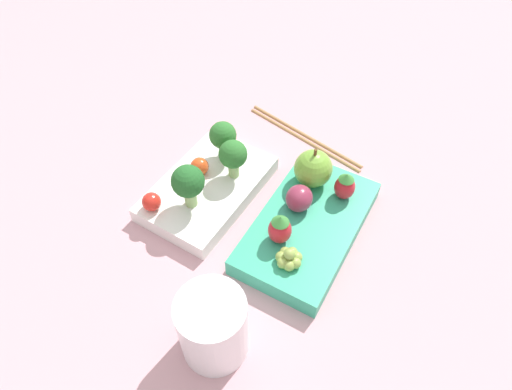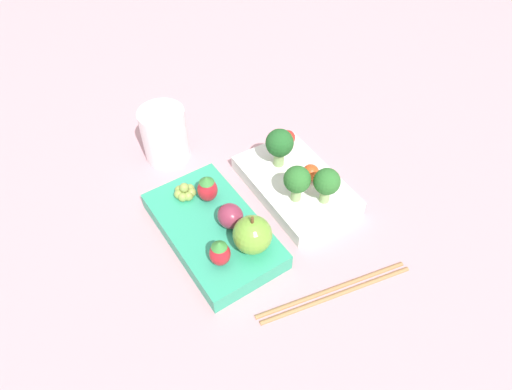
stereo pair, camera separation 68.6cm
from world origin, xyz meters
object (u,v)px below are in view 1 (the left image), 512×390
object	(u,v)px
cherry_tomato_0	(151,202)
plum	(299,198)
bento_box_savoury	(208,188)
drinking_cup	(213,327)
broccoli_floret_0	(188,183)
broccoli_floret_1	(233,155)
bento_box_fruit	(308,227)
strawberry_0	(345,186)
grape_cluster	(289,258)
chopsticks_pair	(302,135)
apple	(313,169)
cherry_tomato_1	(200,166)
broccoli_floret_2	(223,136)
strawberry_1	(280,229)

from	to	relation	value
cherry_tomato_0	plum	size ratio (longest dim) A/B	0.66
cherry_tomato_0	plum	distance (m)	0.19
bento_box_savoury	drinking_cup	bearing A→B (deg)	-147.34
broccoli_floret_0	broccoli_floret_1	size ratio (longest dim) A/B	1.10
bento_box_fruit	strawberry_0	xyz separation A→B (m)	(0.06, -0.02, 0.03)
grape_cluster	chopsticks_pair	bearing A→B (deg)	18.83
bento_box_fruit	strawberry_0	size ratio (longest dim) A/B	5.15
strawberry_0	plum	bearing A→B (deg)	133.49
plum	drinking_cup	bearing A→B (deg)	177.00
apple	grape_cluster	bearing A→B (deg)	-169.44
plum	chopsticks_pair	xyz separation A→B (m)	(0.15, 0.06, -0.04)
cherry_tomato_0	cherry_tomato_1	distance (m)	0.08
chopsticks_pair	bento_box_fruit	bearing A→B (deg)	-155.15
drinking_cup	chopsticks_pair	bearing A→B (deg)	7.58
broccoli_floret_1	apple	distance (m)	0.11
bento_box_fruit	drinking_cup	xyz separation A→B (m)	(-0.18, 0.03, 0.03)
bento_box_savoury	grape_cluster	distance (m)	0.17
broccoli_floret_2	plum	xyz separation A→B (m)	(-0.04, -0.13, -0.02)
broccoli_floret_0	broccoli_floret_1	distance (m)	0.07
cherry_tomato_0	drinking_cup	xyz separation A→B (m)	(-0.11, -0.16, 0.01)
grape_cluster	apple	bearing A→B (deg)	10.56
cherry_tomato_0	grape_cluster	world-z (taller)	grape_cluster
cherry_tomato_1	apple	bearing A→B (deg)	-70.60
broccoli_floret_2	drinking_cup	bearing A→B (deg)	-152.89
broccoli_floret_1	strawberry_0	xyz separation A→B (m)	(0.03, -0.15, -0.01)
broccoli_floret_0	chopsticks_pair	distance (m)	0.23
broccoli_floret_1	grape_cluster	world-z (taller)	broccoli_floret_1
drinking_cup	chopsticks_pair	world-z (taller)	drinking_cup
cherry_tomato_0	apple	distance (m)	0.21
broccoli_floret_1	drinking_cup	distance (m)	0.23
broccoli_floret_2	chopsticks_pair	distance (m)	0.14
broccoli_floret_2	strawberry_0	world-z (taller)	broccoli_floret_2
broccoli_floret_2	cherry_tomato_0	world-z (taller)	broccoli_floret_2
strawberry_0	strawberry_1	xyz separation A→B (m)	(-0.10, 0.05, 0.00)
bento_box_fruit	strawberry_0	distance (m)	0.07
broccoli_floret_2	grape_cluster	size ratio (longest dim) A/B	1.81
apple	grape_cluster	distance (m)	0.13
strawberry_1	plum	xyz separation A→B (m)	(0.06, -0.00, -0.00)
cherry_tomato_1	grape_cluster	distance (m)	0.19
apple	bento_box_savoury	bearing A→B (deg)	116.36
broccoli_floret_2	plum	distance (m)	0.14
broccoli_floret_1	strawberry_0	size ratio (longest dim) A/B	1.41
broccoli_floret_0	plum	xyz separation A→B (m)	(0.05, -0.13, -0.02)
broccoli_floret_2	strawberry_0	size ratio (longest dim) A/B	1.39
bento_box_fruit	apple	world-z (taller)	apple
broccoli_floret_0	apple	world-z (taller)	broccoli_floret_0
bento_box_fruit	apple	xyz separation A→B (m)	(0.06, 0.02, 0.04)
plum	drinking_cup	xyz separation A→B (m)	(-0.20, 0.01, 0.00)
drinking_cup	cherry_tomato_0	bearing A→B (deg)	54.19
plum	chopsticks_pair	size ratio (longest dim) A/B	0.18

